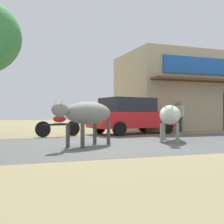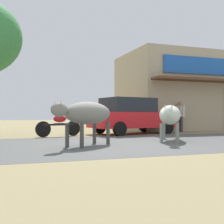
{
  "view_description": "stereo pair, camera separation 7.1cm",
  "coord_description": "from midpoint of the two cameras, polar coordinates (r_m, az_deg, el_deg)",
  "views": [
    {
      "loc": [
        -2.77,
        -8.59,
        0.9
      ],
      "look_at": [
        1.01,
        1.77,
        0.99
      ],
      "focal_mm": 47.81,
      "sensor_mm": 36.0,
      "label": 1
    },
    {
      "loc": [
        -2.71,
        -8.61,
        0.9
      ],
      "look_at": [
        1.01,
        1.77,
        0.99
      ],
      "focal_mm": 47.81,
      "sensor_mm": 36.0,
      "label": 2
    }
  ],
  "objects": [
    {
      "name": "parked_motorcycle",
      "position": [
        12.3,
        -10.26,
        -2.43
      ],
      "size": [
        1.9,
        0.63,
        1.06
      ],
      "color": "black",
      "rests_on": "ground"
    },
    {
      "name": "storefront_right_club",
      "position": [
        19.27,
        14.93,
        3.56
      ],
      "size": [
        8.62,
        5.74,
        4.47
      ],
      "color": "tan",
      "rests_on": "ground"
    },
    {
      "name": "pedestrian_by_shop",
      "position": [
        15.67,
        12.72,
        -0.41
      ],
      "size": [
        0.47,
        0.61,
        1.56
      ],
      "color": "#3F3F47",
      "rests_on": "ground"
    },
    {
      "name": "asphalt_road",
      "position": [
        9.07,
        -2.41,
        -6.12
      ],
      "size": [
        72.0,
        5.97,
        0.0
      ],
      "primitive_type": "cube",
      "color": "#525352",
      "rests_on": "ground"
    },
    {
      "name": "parked_hatchback_car",
      "position": [
        13.7,
        3.56,
        -0.68
      ],
      "size": [
        4.23,
        2.51,
        1.64
      ],
      "color": "red",
      "rests_on": "ground"
    },
    {
      "name": "cow_near_brown",
      "position": [
        8.52,
        -4.9,
        -0.3
      ],
      "size": [
        2.28,
        1.96,
        1.26
      ],
      "color": "slate",
      "rests_on": "ground"
    },
    {
      "name": "cow_far_dark",
      "position": [
        10.18,
        10.85,
        -0.61
      ],
      "size": [
        1.83,
        2.48,
        1.21
      ],
      "color": "silver",
      "rests_on": "ground"
    },
    {
      "name": "ground",
      "position": [
        9.07,
        -2.41,
        -6.14
      ],
      "size": [
        80.0,
        80.0,
        0.0
      ],
      "primitive_type": "plane",
      "color": "#918359"
    }
  ]
}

